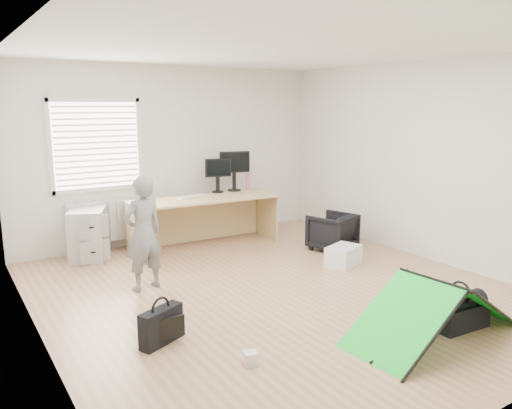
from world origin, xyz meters
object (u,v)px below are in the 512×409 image
thermos (248,181)px  office_chair (332,232)px  desk (205,223)px  monitor_right (234,176)px  kite (434,308)px  storage_crate (343,256)px  monitor_left (218,180)px  duffel_bag (459,315)px  filing_cabinet (88,234)px  person (143,233)px  laptop_bag (161,326)px

thermos → office_chair: 1.68m
desk → monitor_right: 0.96m
kite → storage_crate: kite is taller
monitor_left → duffel_bag: monitor_left is taller
filing_cabinet → office_chair: filing_cabinet is taller
office_chair → person: size_ratio=0.45×
office_chair → storage_crate: bearing=44.5°
monitor_right → duffel_bag: (0.09, -4.10, -0.87)m
monitor_left → kite: (0.03, -4.08, -0.68)m
thermos → laptop_bag: size_ratio=0.60×
office_chair → person: (-2.90, -0.03, 0.39)m
desk → storage_crate: bearing=-53.7°
laptop_bag → office_chair: bearing=0.0°
monitor_right → storage_crate: size_ratio=1.04×
thermos → person: size_ratio=0.20×
desk → duffel_bag: 3.89m
desk → office_chair: 1.89m
duffel_bag → laptop_bag: bearing=158.4°
kite → laptop_bag: 2.50m
filing_cabinet → duffel_bag: (2.41, -4.16, -0.23)m
kite → monitor_left: bearing=86.0°
thermos → person: (-2.34, -1.49, -0.22)m
storage_crate → laptop_bag: (-2.91, -0.78, 0.03)m
monitor_right → office_chair: size_ratio=0.81×
filing_cabinet → monitor_left: monitor_left is taller
thermos → storage_crate: bearing=-84.6°
person → kite: size_ratio=0.76×
thermos → kite: bearing=-97.4°
desk → monitor_left: 0.76m
monitor_left → duffel_bag: 4.21m
kite → laptop_bag: size_ratio=3.98×
monitor_right → filing_cabinet: bearing=-165.1°
thermos → kite: (-0.53, -4.09, -0.62)m
monitor_left → kite: monitor_left is taller
desk → duffel_bag: bearing=-75.1°
office_chair → kite: (-1.09, -2.64, -0.00)m
person → laptop_bag: (-0.37, -1.38, -0.50)m
duffel_bag → office_chair: bearing=79.2°
kite → storage_crate: size_ratio=3.76×
monitor_left → laptop_bag: 3.66m
person → laptop_bag: bearing=64.2°
filing_cabinet → thermos: bearing=23.4°
laptop_bag → monitor_left: bearing=29.8°
monitor_left → duffel_bag: bearing=-71.5°
filing_cabinet → kite: bearing=-39.3°
monitor_left → thermos: (0.57, 0.01, -0.07)m
thermos → filing_cabinet: bearing=179.1°
office_chair → laptop_bag: size_ratio=1.36×
thermos → duffel_bag: (-0.17, -4.12, -0.77)m
laptop_bag → desk: bearing=32.0°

